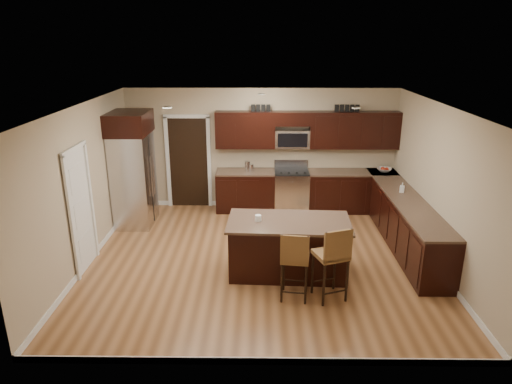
{
  "coord_description": "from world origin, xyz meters",
  "views": [
    {
      "loc": [
        -0.0,
        -7.27,
        3.75
      ],
      "look_at": [
        -0.09,
        0.4,
        1.13
      ],
      "focal_mm": 32.0,
      "sensor_mm": 36.0,
      "label": 1
    }
  ],
  "objects_px": {
    "stool_mid": "(295,258)",
    "island": "(288,248)",
    "range": "(291,190)",
    "stool_right": "(333,255)",
    "refrigerator": "(133,168)"
  },
  "relations": [
    {
      "from": "range",
      "to": "stool_mid",
      "type": "bearing_deg",
      "value": -92.83
    },
    {
      "from": "range",
      "to": "refrigerator",
      "type": "height_order",
      "value": "refrigerator"
    },
    {
      "from": "island",
      "to": "stool_mid",
      "type": "height_order",
      "value": "stool_mid"
    },
    {
      "from": "stool_mid",
      "to": "island",
      "type": "bearing_deg",
      "value": 100.35
    },
    {
      "from": "range",
      "to": "island",
      "type": "relative_size",
      "value": 0.55
    },
    {
      "from": "stool_right",
      "to": "range",
      "type": "bearing_deg",
      "value": 75.9
    },
    {
      "from": "island",
      "to": "refrigerator",
      "type": "relative_size",
      "value": 0.86
    },
    {
      "from": "stool_mid",
      "to": "refrigerator",
      "type": "relative_size",
      "value": 0.47
    },
    {
      "from": "range",
      "to": "refrigerator",
      "type": "xyz_separation_m",
      "value": [
        -3.3,
        -0.8,
        0.73
      ]
    },
    {
      "from": "range",
      "to": "stool_right",
      "type": "distance_m",
      "value": 3.76
    },
    {
      "from": "stool_right",
      "to": "refrigerator",
      "type": "xyz_separation_m",
      "value": [
        -3.67,
        2.94,
        0.47
      ]
    },
    {
      "from": "island",
      "to": "range",
      "type": "bearing_deg",
      "value": 88.23
    },
    {
      "from": "range",
      "to": "stool_right",
      "type": "xyz_separation_m",
      "value": [
        0.37,
        -3.74,
        0.26
      ]
    },
    {
      "from": "stool_right",
      "to": "island",
      "type": "bearing_deg",
      "value": 105.46
    },
    {
      "from": "stool_right",
      "to": "refrigerator",
      "type": "distance_m",
      "value": 4.72
    }
  ]
}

